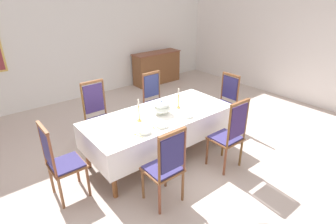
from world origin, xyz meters
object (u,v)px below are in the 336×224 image
Objects in this scene: chair_head_west at (60,161)px; candlestick_west at (139,112)px; bowl_near_left at (162,125)px; sideboard at (157,68)px; chair_north_a at (98,115)px; candlestick_east at (178,100)px; chair_south_a at (166,166)px; spoon_primary at (154,128)px; bowl_near_right at (145,132)px; chair_south_b at (230,134)px; chair_head_east at (225,101)px; chair_north_b at (155,99)px; spoon_secondary at (136,135)px; bowl_far_left at (188,116)px; dining_table at (160,118)px; soup_tureen at (162,107)px.

chair_head_west and candlestick_west have the same top height.
bowl_near_left is 4.28m from sideboard.
candlestick_east is (1.01, -0.93, 0.30)m from chair_north_a.
chair_south_a is 1.00× the size of chair_head_west.
bowl_near_left is at bearing -150.09° from candlestick_east.
bowl_near_left is 0.99× the size of spoon_primary.
chair_south_b is at bearing -26.95° from bowl_near_right.
chair_north_b is at bearing 47.20° from chair_head_east.
candlestick_east is at bearing 58.95° from sideboard.
chair_north_b reaches higher than spoon_secondary.
chair_south_b reaches higher than bowl_far_left.
dining_table is 1.11m from chair_south_b.
spoon_secondary is (-0.27, -0.33, -0.14)m from candlestick_west.
chair_head_east is 2.17m from bowl_near_right.
chair_north_b is at bearing 75.92° from bowl_far_left.
chair_south_a reaches higher than chair_head_east.
bowl_near_right is (-1.13, -1.28, 0.21)m from chair_north_b.
soup_tureen is at bearing 121.05° from chair_south_b.
dining_table is 0.47m from bowl_far_left.
bowl_far_left is (-0.32, -1.29, 0.21)m from chair_north_b.
dining_table is 8.43× the size of soup_tureen.
chair_north_b reaches higher than soup_tureen.
chair_south_a is 1.86m from chair_north_a.
chair_south_b reaches higher than chair_south_a.
spoon_primary is (-0.36, -0.33, 0.08)m from dining_table.
chair_south_a is 0.68m from spoon_primary.
spoon_secondary is at bearing 45.02° from chair_north_b.
dining_table is 0.65m from bowl_near_right.
chair_south_a is at bearing 56.65° from chair_north_b.
spoon_secondary is (-0.93, 0.03, -0.01)m from bowl_far_left.
candlestick_west is 0.36m from spoon_primary.
bowl_far_left is at bearing 105.40° from chair_head_east.
bowl_near_right is (-2.13, -0.36, 0.21)m from chair_head_east.
chair_north_a is at bearing 133.65° from chair_head_west.
soup_tureen is 0.46m from bowl_near_left.
chair_south_b reaches higher than chair_head_west.
spoon_secondary is at bearing 168.52° from bowl_near_right.
spoon_primary is 4.33m from sideboard.
chair_south_a reaches higher than dining_table.
bowl_near_right is at bearing 179.51° from bowl_near_left.
chair_south_a is 2.22m from chair_north_b.
candlestick_west is at bearing 180.00° from dining_table.
dining_table is 0.49m from spoon_primary.
soup_tureen is 1.59× the size of spoon_primary.
candlestick_east is at bearing 90.00° from chair_head_east.
bowl_near_left is at bearing -123.26° from dining_table.
bowl_near_right is 4.46m from sideboard.
sideboard is at bearing -127.30° from chair_north_b.
spoon_secondary is (-1.26, 0.60, 0.17)m from chair_south_b.
soup_tureen reaches higher than dining_table.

